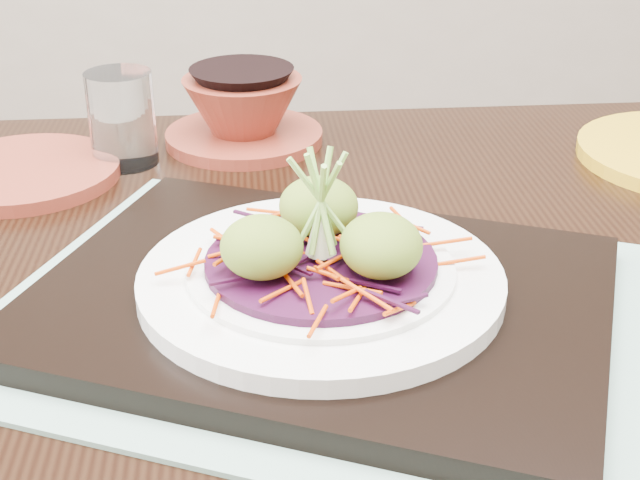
{
  "coord_description": "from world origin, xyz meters",
  "views": [
    {
      "loc": [
        -0.1,
        -0.53,
        1.09
      ],
      "look_at": [
        -0.09,
        0.01,
        0.82
      ],
      "focal_mm": 50.0,
      "sensor_mm": 36.0,
      "label": 1
    }
  ],
  "objects_px": {
    "water_glass": "(122,119)",
    "terracotta_bowl_set": "(243,114)",
    "terracotta_side_plate": "(23,172)",
    "serving_tray": "(321,299)",
    "white_plate": "(321,278)",
    "dining_table": "(332,424)"
  },
  "relations": [
    {
      "from": "serving_tray",
      "to": "water_glass",
      "type": "xyz_separation_m",
      "value": [
        -0.18,
        0.28,
        0.03
      ]
    },
    {
      "from": "white_plate",
      "to": "serving_tray",
      "type": "bearing_deg",
      "value": -45.0
    },
    {
      "from": "terracotta_side_plate",
      "to": "water_glass",
      "type": "relative_size",
      "value": 1.97
    },
    {
      "from": "white_plate",
      "to": "terracotta_bowl_set",
      "type": "distance_m",
      "value": 0.34
    },
    {
      "from": "terracotta_side_plate",
      "to": "water_glass",
      "type": "bearing_deg",
      "value": 22.58
    },
    {
      "from": "serving_tray",
      "to": "terracotta_side_plate",
      "type": "height_order",
      "value": "serving_tray"
    },
    {
      "from": "dining_table",
      "to": "serving_tray",
      "type": "distance_m",
      "value": 0.12
    },
    {
      "from": "terracotta_bowl_set",
      "to": "terracotta_side_plate",
      "type": "bearing_deg",
      "value": -155.83
    },
    {
      "from": "serving_tray",
      "to": "white_plate",
      "type": "xyz_separation_m",
      "value": [
        -0.0,
        0.0,
        0.02
      ]
    },
    {
      "from": "terracotta_side_plate",
      "to": "terracotta_bowl_set",
      "type": "xyz_separation_m",
      "value": [
        0.2,
        0.09,
        0.02
      ]
    },
    {
      "from": "dining_table",
      "to": "serving_tray",
      "type": "xyz_separation_m",
      "value": [
        -0.01,
        -0.01,
        0.11
      ]
    },
    {
      "from": "terracotta_bowl_set",
      "to": "dining_table",
      "type": "bearing_deg",
      "value": -76.79
    },
    {
      "from": "serving_tray",
      "to": "terracotta_bowl_set",
      "type": "height_order",
      "value": "terracotta_bowl_set"
    },
    {
      "from": "water_glass",
      "to": "terracotta_bowl_set",
      "type": "distance_m",
      "value": 0.12
    },
    {
      "from": "dining_table",
      "to": "terracotta_side_plate",
      "type": "distance_m",
      "value": 0.37
    },
    {
      "from": "white_plate",
      "to": "terracotta_side_plate",
      "type": "xyz_separation_m",
      "value": [
        -0.26,
        0.24,
        -0.02
      ]
    },
    {
      "from": "white_plate",
      "to": "terracotta_side_plate",
      "type": "bearing_deg",
      "value": 137.19
    },
    {
      "from": "water_glass",
      "to": "terracotta_bowl_set",
      "type": "xyz_separation_m",
      "value": [
        0.11,
        0.05,
        -0.01
      ]
    },
    {
      "from": "dining_table",
      "to": "white_plate",
      "type": "distance_m",
      "value": 0.13
    },
    {
      "from": "water_glass",
      "to": "serving_tray",
      "type": "bearing_deg",
      "value": -57.82
    },
    {
      "from": "terracotta_side_plate",
      "to": "water_glass",
      "type": "distance_m",
      "value": 0.1
    },
    {
      "from": "water_glass",
      "to": "dining_table",
      "type": "bearing_deg",
      "value": -55.45
    }
  ]
}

